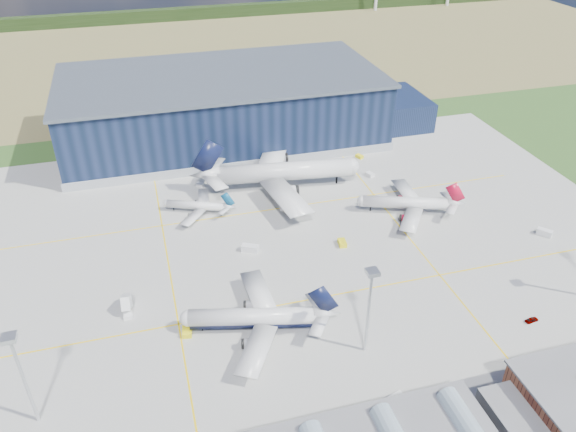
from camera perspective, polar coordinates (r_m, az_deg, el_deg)
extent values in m
plane|color=#274E1D|center=(151.18, -0.10, -6.33)|extent=(600.00, 600.00, 0.00)
cube|color=gray|center=(158.82, -1.08, -4.15)|extent=(220.00, 160.00, 0.06)
cube|color=yellow|center=(143.76, 0.99, -8.70)|extent=(180.00, 0.40, 0.02)
cube|color=yellow|center=(178.95, -3.13, 0.45)|extent=(180.00, 0.40, 0.02)
cube|color=yellow|center=(155.59, -11.88, -5.83)|extent=(0.40, 120.00, 0.02)
cube|color=yellow|center=(171.34, 11.97, -1.89)|extent=(0.40, 120.00, 0.02)
cube|color=olive|center=(348.25, -10.33, 16.10)|extent=(600.00, 220.00, 0.01)
cube|color=black|center=(424.65, -11.77, 19.41)|extent=(600.00, 8.00, 8.00)
cube|color=black|center=(226.44, -6.73, 10.89)|extent=(120.00, 60.00, 25.00)
cube|color=#9398A0|center=(230.61, -6.56, 8.37)|extent=(121.00, 61.00, 3.20)
cube|color=#4E5863|center=(222.07, -6.95, 14.01)|extent=(122.00, 62.00, 1.20)
cube|color=black|center=(245.12, 10.67, 10.62)|extent=(24.00, 30.00, 12.00)
cube|color=slate|center=(122.73, 22.81, -19.35)|extent=(10.00, 18.00, 6.00)
cylinder|color=silver|center=(121.50, -25.15, -15.04)|extent=(0.70, 0.70, 22.00)
cube|color=silver|center=(113.91, -26.49, -11.04)|extent=(2.60, 2.60, 1.00)
cylinder|color=silver|center=(125.35, 8.15, -9.81)|extent=(0.70, 0.70, 22.00)
cube|color=silver|center=(118.01, 8.57, -5.66)|extent=(2.60, 2.60, 1.00)
cube|color=yellow|center=(163.78, 5.52, -2.74)|extent=(2.53, 3.73, 1.46)
cube|color=yellow|center=(136.96, -10.22, -11.51)|extent=(2.66, 3.60, 1.44)
cube|color=silver|center=(160.61, -3.86, -3.30)|extent=(5.30, 4.15, 2.12)
cube|color=silver|center=(201.29, 8.31, 4.20)|extent=(2.95, 3.55, 1.31)
cube|color=silver|center=(183.69, 24.60, -1.54)|extent=(4.28, 4.58, 1.98)
cube|color=yellow|center=(213.71, 7.27, 6.02)|extent=(2.75, 3.31, 1.24)
cube|color=silver|center=(195.22, -8.93, 3.17)|extent=(3.18, 2.98, 1.15)
cube|color=silver|center=(122.63, 10.77, -18.04)|extent=(4.98, 3.43, 2.18)
cube|color=silver|center=(145.83, -16.04, -8.70)|extent=(2.50, 5.48, 3.42)
imported|color=#99999E|center=(150.20, 23.53, -9.64)|extent=(3.58, 1.82, 1.17)
imported|color=#99999E|center=(125.60, 15.32, -17.65)|extent=(3.42, 2.16, 1.06)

